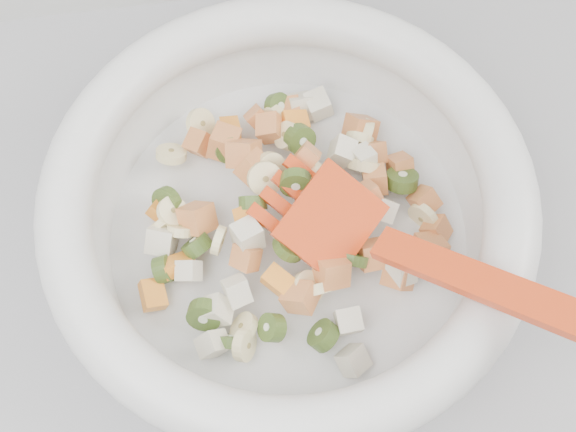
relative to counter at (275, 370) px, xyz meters
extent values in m
cube|color=gray|center=(0.00, 0.00, 0.00)|extent=(2.00, 0.60, 0.90)
cylinder|color=white|center=(0.02, 0.01, 0.46)|extent=(0.31, 0.31, 0.02)
torus|color=white|center=(0.02, 0.01, 0.53)|extent=(0.38, 0.38, 0.04)
cylinder|color=#FFF4AA|center=(0.01, 0.05, 0.50)|extent=(0.03, 0.03, 0.03)
cylinder|color=#FFF4AA|center=(-0.03, -0.09, 0.49)|extent=(0.02, 0.04, 0.03)
cylinder|color=#FFF4AA|center=(-0.04, -0.01, 0.50)|extent=(0.02, 0.03, 0.03)
cylinder|color=#FFF4AA|center=(0.09, 0.05, 0.49)|extent=(0.04, 0.02, 0.04)
cylinder|color=#FFF4AA|center=(0.03, 0.09, 0.49)|extent=(0.02, 0.03, 0.02)
cylinder|color=#FFF4AA|center=(-0.07, 0.01, 0.49)|extent=(0.03, 0.02, 0.03)
cylinder|color=#FFF4AA|center=(-0.07, 0.09, 0.48)|extent=(0.04, 0.04, 0.02)
cylinder|color=#FFF4AA|center=(0.06, 0.02, 0.51)|extent=(0.02, 0.04, 0.04)
cylinder|color=#FFF4AA|center=(0.10, 0.08, 0.48)|extent=(0.02, 0.03, 0.03)
cylinder|color=#FFF4AA|center=(0.02, 0.11, 0.48)|extent=(0.02, 0.03, 0.03)
cylinder|color=#FFF4AA|center=(0.13, 0.00, 0.48)|extent=(0.03, 0.03, 0.03)
cylinder|color=#FFF4AA|center=(0.05, 0.04, 0.50)|extent=(0.02, 0.02, 0.02)
cylinder|color=#FFF4AA|center=(-0.07, 0.03, 0.49)|extent=(0.03, 0.04, 0.02)
cylinder|color=#FFF4AA|center=(-0.08, 0.02, 0.48)|extent=(0.03, 0.02, 0.03)
cylinder|color=#FFF4AA|center=(0.09, 0.08, 0.48)|extent=(0.03, 0.02, 0.03)
cylinder|color=#FFF4AA|center=(0.00, 0.04, 0.51)|extent=(0.04, 0.04, 0.03)
cylinder|color=#FFF4AA|center=(-0.04, 0.11, 0.48)|extent=(0.03, 0.04, 0.03)
cylinder|color=#FFF4AA|center=(-0.03, -0.07, 0.48)|extent=(0.03, 0.03, 0.03)
cylinder|color=#FFF4AA|center=(0.04, -0.05, 0.49)|extent=(0.03, 0.02, 0.03)
cylinder|color=#FFF4AA|center=(0.03, -0.05, 0.49)|extent=(0.03, 0.03, 0.02)
cube|color=#EC9B4A|center=(0.14, -0.01, 0.47)|extent=(0.03, 0.03, 0.03)
cube|color=#EC9B4A|center=(0.04, 0.12, 0.48)|extent=(0.02, 0.02, 0.02)
cube|color=#EC9B4A|center=(0.09, 0.09, 0.48)|extent=(0.03, 0.03, 0.04)
cube|color=#EC9B4A|center=(0.04, -0.04, 0.50)|extent=(0.03, 0.03, 0.03)
cube|color=#EC9B4A|center=(0.00, 0.05, 0.50)|extent=(0.04, 0.04, 0.03)
cube|color=#EC9B4A|center=(0.10, 0.06, 0.48)|extent=(0.02, 0.03, 0.03)
cube|color=#EC9B4A|center=(-0.05, 0.09, 0.49)|extent=(0.03, 0.03, 0.03)
cube|color=#EC9B4A|center=(0.08, -0.03, 0.49)|extent=(0.03, 0.03, 0.03)
cube|color=#EC9B4A|center=(0.13, 0.01, 0.48)|extent=(0.03, 0.03, 0.03)
cube|color=#EC9B4A|center=(-0.05, 0.02, 0.49)|extent=(0.03, 0.04, 0.04)
cube|color=#EC9B4A|center=(-0.02, -0.02, 0.50)|extent=(0.03, 0.03, 0.03)
cube|color=#EC9B4A|center=(0.02, 0.10, 0.49)|extent=(0.03, 0.02, 0.03)
cube|color=#EC9B4A|center=(0.08, 0.01, 0.50)|extent=(0.03, 0.04, 0.03)
cube|color=#EC9B4A|center=(0.10, 0.04, 0.49)|extent=(0.02, 0.03, 0.03)
cube|color=#EC9B4A|center=(0.02, -0.06, 0.50)|extent=(0.03, 0.03, 0.03)
cube|color=#EC9B4A|center=(0.01, 0.11, 0.48)|extent=(0.03, 0.03, 0.03)
cube|color=#EC9B4A|center=(0.10, -0.05, 0.48)|extent=(0.03, 0.03, 0.03)
cube|color=#EC9B4A|center=(-0.02, 0.09, 0.49)|extent=(0.03, 0.03, 0.03)
cube|color=#EC9B4A|center=(-0.01, 0.07, 0.50)|extent=(0.03, 0.04, 0.04)
cube|color=#EC9B4A|center=(0.13, -0.03, 0.48)|extent=(0.03, 0.03, 0.03)
cube|color=#EC9B4A|center=(0.12, 0.05, 0.48)|extent=(0.02, 0.03, 0.03)
cube|color=#EC9B4A|center=(0.04, 0.05, 0.51)|extent=(0.03, 0.03, 0.03)
cylinder|color=olive|center=(-0.05, -0.06, 0.49)|extent=(0.04, 0.03, 0.03)
cylinder|color=olive|center=(0.12, 0.03, 0.48)|extent=(0.04, 0.04, 0.02)
cylinder|color=olive|center=(-0.01, -0.08, 0.49)|extent=(0.03, 0.03, 0.03)
cylinder|color=olive|center=(-0.02, 0.08, 0.49)|extent=(0.03, 0.03, 0.03)
cylinder|color=olive|center=(-0.05, 0.00, 0.49)|extent=(0.03, 0.03, 0.03)
cylinder|color=olive|center=(-0.08, -0.02, 0.48)|extent=(0.02, 0.03, 0.03)
cylinder|color=olive|center=(-0.04, -0.08, 0.48)|extent=(0.03, 0.02, 0.03)
cylinder|color=olive|center=(0.06, -0.03, 0.49)|extent=(0.04, 0.02, 0.04)
cylinder|color=olive|center=(-0.08, 0.04, 0.49)|extent=(0.03, 0.04, 0.04)
cylinder|color=olive|center=(-0.01, 0.02, 0.51)|extent=(0.02, 0.02, 0.02)
cylinder|color=olive|center=(0.04, 0.08, 0.49)|extent=(0.03, 0.03, 0.04)
cylinder|color=olive|center=(0.02, -0.02, 0.51)|extent=(0.04, 0.04, 0.03)
cylinder|color=olive|center=(0.03, 0.03, 0.52)|extent=(0.04, 0.02, 0.04)
cylinder|color=olive|center=(0.03, -0.09, 0.48)|extent=(0.03, 0.03, 0.03)
cylinder|color=olive|center=(0.03, 0.12, 0.48)|extent=(0.03, 0.03, 0.03)
cube|color=silver|center=(0.05, -0.11, 0.47)|extent=(0.03, 0.03, 0.03)
cube|color=silver|center=(0.09, 0.06, 0.49)|extent=(0.02, 0.03, 0.02)
cube|color=silver|center=(-0.04, -0.06, 0.49)|extent=(0.03, 0.03, 0.03)
cube|color=silver|center=(0.05, 0.12, 0.48)|extent=(0.02, 0.03, 0.03)
cube|color=silver|center=(0.06, 0.12, 0.48)|extent=(0.03, 0.03, 0.02)
cube|color=silver|center=(0.07, 0.06, 0.49)|extent=(0.03, 0.03, 0.03)
cube|color=silver|center=(0.05, -0.08, 0.49)|extent=(0.02, 0.02, 0.02)
cube|color=silver|center=(0.10, -0.04, 0.49)|extent=(0.03, 0.03, 0.03)
cube|color=silver|center=(-0.05, -0.08, 0.48)|extent=(0.03, 0.02, 0.03)
cube|color=silver|center=(0.10, 0.01, 0.49)|extent=(0.03, 0.03, 0.03)
cube|color=silver|center=(-0.06, -0.02, 0.49)|extent=(0.02, 0.02, 0.02)
cube|color=silver|center=(-0.03, -0.05, 0.49)|extent=(0.02, 0.03, 0.03)
cube|color=silver|center=(-0.08, 0.01, 0.48)|extent=(0.03, 0.04, 0.03)
cube|color=silver|center=(-0.01, -0.01, 0.51)|extent=(0.03, 0.03, 0.03)
cube|color=orange|center=(-0.09, -0.03, 0.48)|extent=(0.02, 0.03, 0.02)
cube|color=orange|center=(0.00, -0.04, 0.49)|extent=(0.03, 0.03, 0.02)
cube|color=orange|center=(-0.02, 0.10, 0.49)|extent=(0.02, 0.03, 0.02)
cube|color=orange|center=(-0.08, 0.04, 0.48)|extent=(0.03, 0.03, 0.03)
cube|color=orange|center=(-0.07, -0.01, 0.48)|extent=(0.03, 0.03, 0.02)
cube|color=orange|center=(0.04, 0.10, 0.48)|extent=(0.03, 0.02, 0.02)
cube|color=orange|center=(-0.01, 0.01, 0.51)|extent=(0.02, 0.03, 0.02)
cube|color=red|center=(0.05, -0.01, 0.52)|extent=(0.10, 0.09, 0.04)
cube|color=red|center=(0.03, 0.04, 0.51)|extent=(0.03, 0.03, 0.02)
cube|color=red|center=(0.02, 0.03, 0.51)|extent=(0.03, 0.03, 0.02)
cube|color=red|center=(0.01, 0.01, 0.51)|extent=(0.03, 0.03, 0.02)
cube|color=red|center=(0.00, 0.00, 0.51)|extent=(0.03, 0.03, 0.02)
cube|color=red|center=(0.16, -0.10, 0.57)|extent=(0.17, 0.16, 0.09)
camera|label=1|loc=(-0.01, -0.22, 1.02)|focal=45.00mm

